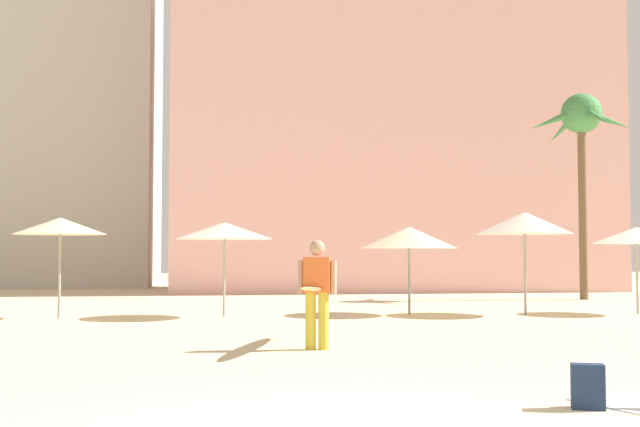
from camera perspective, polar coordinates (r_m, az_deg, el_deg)
hotel_pink at (r=35.62m, az=4.48°, el=6.40°), size 17.71×8.44×14.36m
palm_tree_far_left at (r=28.40m, az=17.61°, el=5.69°), size 3.92×3.83×6.73m
cafe_umbrella_1 at (r=19.34m, az=-6.62°, el=-1.20°), size 2.28×2.28×2.20m
cafe_umbrella_2 at (r=21.71m, az=21.03°, el=-1.42°), size 2.10×2.10×2.13m
cafe_umbrella_3 at (r=20.13m, az=6.17°, el=-1.67°), size 2.36×2.36×2.13m
cafe_umbrella_4 at (r=20.58m, az=13.95°, el=-0.64°), size 2.32×2.32×2.49m
cafe_umbrella_5 at (r=19.67m, az=-17.51°, el=-0.84°), size 2.10×2.10×2.29m
backpack at (r=8.28m, az=18.02°, el=-11.35°), size 0.34×0.31×0.42m
person_mid_center at (r=12.78m, az=-0.28°, el=-5.27°), size 1.00×3.18×1.67m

